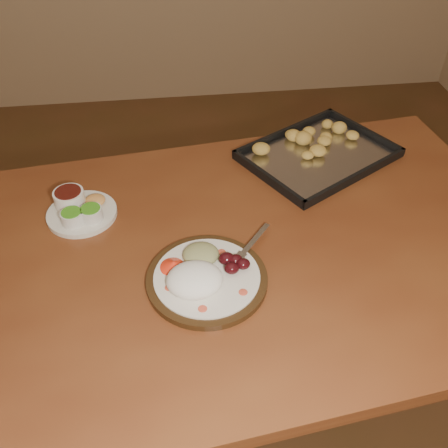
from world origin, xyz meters
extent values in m
plane|color=brown|center=(0.00, 0.00, 0.00)|extent=(4.00, 4.00, 0.00)
cube|color=brown|center=(0.23, -0.21, 0.73)|extent=(1.59, 1.07, 0.04)
cylinder|color=#462D15|center=(0.86, 0.25, 0.35)|extent=(0.07, 0.07, 0.71)
cylinder|color=#301D0D|center=(0.17, -0.31, 0.76)|extent=(0.27, 0.27, 0.02)
cylinder|color=silver|center=(0.17, -0.31, 0.77)|extent=(0.23, 0.23, 0.01)
ellipsoid|color=#D64C33|center=(0.16, -0.39, 0.77)|extent=(0.02, 0.02, 0.00)
ellipsoid|color=#D64C33|center=(0.25, -0.36, 0.77)|extent=(0.02, 0.02, 0.00)
ellipsoid|color=#D64C33|center=(0.22, -0.24, 0.77)|extent=(0.02, 0.02, 0.00)
ellipsoid|color=#D64C33|center=(0.09, -0.33, 0.77)|extent=(0.02, 0.02, 0.00)
ellipsoid|color=white|center=(0.15, -0.33, 0.78)|extent=(0.16, 0.15, 0.06)
ellipsoid|color=#440911|center=(0.23, -0.30, 0.78)|extent=(0.03, 0.03, 0.03)
ellipsoid|color=#440911|center=(0.24, -0.28, 0.78)|extent=(0.03, 0.03, 0.03)
ellipsoid|color=#440911|center=(0.22, -0.27, 0.78)|extent=(0.03, 0.03, 0.03)
ellipsoid|color=#440911|center=(0.26, -0.29, 0.78)|extent=(0.03, 0.03, 0.03)
ellipsoid|color=tan|center=(0.17, -0.25, 0.78)|extent=(0.11, 0.11, 0.03)
cone|color=red|center=(0.10, -0.27, 0.78)|extent=(0.08, 0.08, 0.03)
cube|color=silver|center=(0.30, -0.21, 0.77)|extent=(0.09, 0.11, 0.00)
cube|color=silver|center=(0.25, -0.26, 0.77)|extent=(0.04, 0.04, 0.00)
cylinder|color=silver|center=(0.25, -0.29, 0.77)|extent=(0.02, 0.02, 0.00)
cylinder|color=silver|center=(0.24, -0.28, 0.77)|extent=(0.02, 0.02, 0.00)
cylinder|color=silver|center=(0.24, -0.28, 0.77)|extent=(0.02, 0.02, 0.00)
cylinder|color=silver|center=(0.23, -0.27, 0.77)|extent=(0.02, 0.02, 0.00)
cylinder|color=silver|center=(-0.12, -0.05, 0.76)|extent=(0.17, 0.17, 0.01)
cylinder|color=silver|center=(-0.13, -0.09, 0.78)|extent=(0.05, 0.05, 0.03)
cylinder|color=#40921D|center=(-0.13, -0.09, 0.80)|extent=(0.05, 0.05, 0.00)
cylinder|color=silver|center=(-0.09, -0.08, 0.78)|extent=(0.05, 0.05, 0.03)
cylinder|color=#40921D|center=(-0.09, -0.08, 0.80)|extent=(0.05, 0.05, 0.00)
cylinder|color=white|center=(-0.14, -0.02, 0.78)|extent=(0.08, 0.08, 0.04)
cylinder|color=#3E0F0B|center=(-0.14, -0.02, 0.81)|extent=(0.07, 0.07, 0.00)
ellipsoid|color=#E2B04F|center=(-0.08, -0.02, 0.77)|extent=(0.05, 0.05, 0.02)
cube|color=black|center=(0.54, 0.13, 0.75)|extent=(0.50, 0.46, 0.01)
cube|color=black|center=(0.47, 0.26, 0.77)|extent=(0.35, 0.21, 0.02)
cube|color=black|center=(0.62, 0.01, 0.77)|extent=(0.35, 0.21, 0.02)
cube|color=black|center=(0.71, 0.23, 0.77)|extent=(0.16, 0.26, 0.02)
cube|color=black|center=(0.37, 0.03, 0.77)|extent=(0.16, 0.26, 0.02)
cube|color=silver|center=(0.54, 0.13, 0.76)|extent=(0.46, 0.42, 0.00)
ellipsoid|color=gold|center=(0.59, 0.16, 0.78)|extent=(0.04, 0.04, 0.03)
ellipsoid|color=gold|center=(0.61, 0.21, 0.78)|extent=(0.06, 0.06, 0.03)
ellipsoid|color=gold|center=(0.53, 0.22, 0.78)|extent=(0.06, 0.06, 0.03)
ellipsoid|color=gold|center=(0.52, 0.18, 0.78)|extent=(0.04, 0.04, 0.03)
ellipsoid|color=gold|center=(0.47, 0.17, 0.78)|extent=(0.06, 0.06, 0.03)
ellipsoid|color=gold|center=(0.50, 0.13, 0.78)|extent=(0.06, 0.06, 0.03)
ellipsoid|color=gold|center=(0.45, 0.08, 0.78)|extent=(0.04, 0.04, 0.03)
ellipsoid|color=gold|center=(0.51, 0.06, 0.78)|extent=(0.06, 0.06, 0.03)
ellipsoid|color=gold|center=(0.51, 0.06, 0.78)|extent=(0.06, 0.06, 0.03)
ellipsoid|color=gold|center=(0.58, 0.07, 0.78)|extent=(0.04, 0.04, 0.03)
ellipsoid|color=gold|center=(0.58, 0.12, 0.78)|extent=(0.06, 0.06, 0.03)
ellipsoid|color=gold|center=(0.64, 0.15, 0.78)|extent=(0.06, 0.06, 0.03)
camera|label=1|loc=(0.12, -1.03, 1.57)|focal=40.00mm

